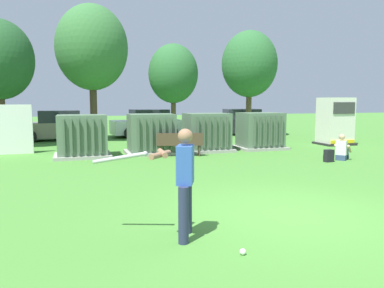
# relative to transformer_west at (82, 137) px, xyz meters

# --- Properties ---
(ground_plane) EXTENTS (96.00, 96.00, 0.00)m
(ground_plane) POSITION_rel_transformer_west_xyz_m (3.67, -8.83, -0.79)
(ground_plane) COLOR #478433
(transformer_west) EXTENTS (2.10, 1.70, 1.62)m
(transformer_west) POSITION_rel_transformer_west_xyz_m (0.00, 0.00, 0.00)
(transformer_west) COLOR #9E9B93
(transformer_west) RESTS_ON ground
(transformer_mid_west) EXTENTS (2.10, 1.70, 1.62)m
(transformer_mid_west) POSITION_rel_transformer_west_xyz_m (2.71, 0.16, 0.00)
(transformer_mid_west) COLOR #9E9B93
(transformer_mid_west) RESTS_ON ground
(transformer_mid_east) EXTENTS (2.10, 1.70, 1.62)m
(transformer_mid_east) POSITION_rel_transformer_west_xyz_m (5.11, 0.22, 0.00)
(transformer_mid_east) COLOR #9E9B93
(transformer_mid_east) RESTS_ON ground
(transformer_east) EXTENTS (2.10, 1.70, 1.62)m
(transformer_east) POSITION_rel_transformer_west_xyz_m (7.66, 0.23, 0.00)
(transformer_east) COLOR #9E9B93
(transformer_east) RESTS_ON ground
(generator_enclosure) EXTENTS (1.60, 1.40, 2.30)m
(generator_enclosure) POSITION_rel_transformer_west_xyz_m (11.94, 0.67, 0.35)
(generator_enclosure) COLOR #262626
(generator_enclosure) RESTS_ON ground
(park_bench) EXTENTS (1.84, 0.78, 0.92)m
(park_bench) POSITION_rel_transformer_west_xyz_m (3.62, -0.90, -0.25)
(park_bench) COLOR #4C3828
(park_bench) RESTS_ON ground
(batter) EXTENTS (1.56, 0.91, 1.74)m
(batter) POSITION_rel_transformer_west_xyz_m (1.34, -9.41, 0.19)
(batter) COLOR #282D4C
(batter) RESTS_ON ground
(sports_ball) EXTENTS (0.09, 0.09, 0.09)m
(sports_ball) POSITION_rel_transformer_west_xyz_m (1.98, -10.31, -0.74)
(sports_ball) COLOR white
(sports_ball) RESTS_ON ground
(seated_spectator) EXTENTS (0.77, 0.70, 0.96)m
(seated_spectator) POSITION_rel_transformer_west_xyz_m (9.04, -3.52, -0.41)
(seated_spectator) COLOR #384C75
(seated_spectator) RESTS_ON ground
(backpack) EXTENTS (0.34, 0.29, 0.44)m
(backpack) POSITION_rel_transformer_west_xyz_m (8.30, -3.76, -0.57)
(backpack) COLOR black
(backpack) RESTS_ON ground
(tree_center_left) EXTENTS (3.72, 3.72, 7.10)m
(tree_center_left) POSITION_rel_transformer_west_xyz_m (0.71, 5.77, 4.08)
(tree_center_left) COLOR #4C3828
(tree_center_left) RESTS_ON ground
(tree_center_right) EXTENTS (2.78, 2.78, 5.30)m
(tree_center_right) POSITION_rel_transformer_west_xyz_m (5.09, 5.86, 2.85)
(tree_center_right) COLOR brown
(tree_center_right) RESTS_ON ground
(tree_right) EXTENTS (3.25, 3.25, 6.21)m
(tree_right) POSITION_rel_transformer_west_xyz_m (9.62, 5.57, 3.47)
(tree_right) COLOR brown
(tree_right) RESTS_ON ground
(parked_car_left_of_center) EXTENTS (4.31, 2.15, 1.62)m
(parked_car_left_of_center) POSITION_rel_transformer_west_xyz_m (-1.21, 6.86, -0.04)
(parked_car_left_of_center) COLOR gray
(parked_car_left_of_center) RESTS_ON ground
(parked_car_right_of_center) EXTENTS (4.37, 2.30, 1.62)m
(parked_car_right_of_center) POSITION_rel_transformer_west_xyz_m (3.91, 7.58, -0.04)
(parked_car_right_of_center) COLOR silver
(parked_car_right_of_center) RESTS_ON ground
(parked_car_rightmost) EXTENTS (4.37, 2.29, 1.62)m
(parked_car_rightmost) POSITION_rel_transformer_west_xyz_m (9.73, 7.05, -0.04)
(parked_car_rightmost) COLOR black
(parked_car_rightmost) RESTS_ON ground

